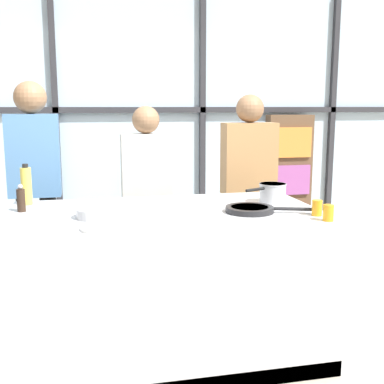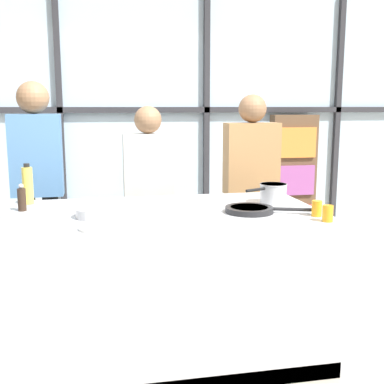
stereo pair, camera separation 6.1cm
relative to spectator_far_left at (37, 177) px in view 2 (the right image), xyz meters
name	(u,v)px [view 2 (the right image)]	position (x,y,z in m)	size (l,w,h in m)	color
ground_plane	(167,348)	(0.88, -0.97, -1.03)	(18.00, 18.00, 0.00)	#BCB29E
back_window_wall	(135,123)	(0.88, 1.30, 0.37)	(6.40, 0.10, 2.80)	silver
bookshelf	(293,182)	(2.61, 1.12, -0.29)	(0.51, 0.19, 1.49)	brown
demo_island	(166,282)	(0.88, -0.97, -0.57)	(1.94, 1.09, 0.93)	#B7BABF
spectator_far_left	(37,177)	(0.00, 0.00, 0.00)	(0.39, 0.25, 1.77)	black
spectator_center_left	(149,190)	(0.88, 0.00, -0.13)	(0.41, 0.22, 1.58)	#232838
spectator_center_right	(251,181)	(1.75, 0.00, -0.09)	(0.45, 0.23, 1.68)	black
frying_pan	(251,209)	(1.39, -1.10, -0.09)	(0.52, 0.30, 0.04)	#232326
saucepan	(273,193)	(1.63, -0.85, -0.04)	(0.32, 0.21, 0.13)	silver
white_plate	(100,228)	(0.47, -1.33, -0.10)	(0.22, 0.22, 0.01)	white
mixing_bowl	(97,212)	(0.46, -1.04, -0.08)	(0.25, 0.25, 0.06)	silver
oil_bottle	(28,185)	(0.00, -0.56, 0.02)	(0.07, 0.07, 0.28)	#E0CC4C
pepper_grinder	(22,199)	(-0.01, -0.78, -0.03)	(0.05, 0.05, 0.17)	#332319
juice_glass_near	(328,213)	(1.75, -1.41, -0.06)	(0.06, 0.06, 0.09)	orange
juice_glass_far	(317,208)	(1.75, -1.27, -0.06)	(0.06, 0.06, 0.09)	orange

